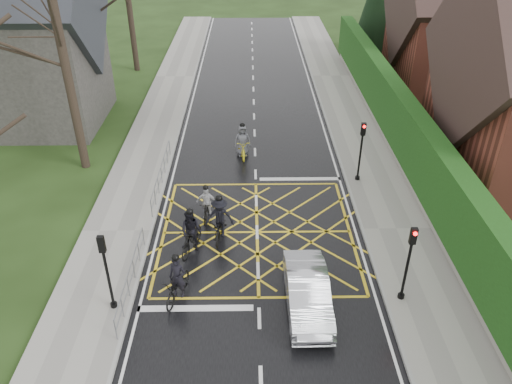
{
  "coord_description": "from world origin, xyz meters",
  "views": [
    {
      "loc": [
        -0.28,
        -17.33,
        12.82
      ],
      "look_at": [
        -0.03,
        1.2,
        1.3
      ],
      "focal_mm": 35.0,
      "sensor_mm": 36.0,
      "label": 1
    }
  ],
  "objects_px": {
    "cyclist_rear": "(178,284)",
    "cyclist_mid": "(220,222)",
    "cyclist_back": "(191,235)",
    "cyclist_front": "(207,206)",
    "car": "(308,292)",
    "cyclist_lead": "(243,145)"
  },
  "relations": [
    {
      "from": "cyclist_back",
      "to": "cyclist_lead",
      "type": "xyz_separation_m",
      "value": [
        1.98,
        8.3,
        -0.09
      ]
    },
    {
      "from": "cyclist_lead",
      "to": "car",
      "type": "relative_size",
      "value": 0.5
    },
    {
      "from": "cyclist_back",
      "to": "cyclist_lead",
      "type": "bearing_deg",
      "value": 93.77
    },
    {
      "from": "car",
      "to": "cyclist_rear",
      "type": "bearing_deg",
      "value": 172.06
    },
    {
      "from": "cyclist_back",
      "to": "cyclist_front",
      "type": "height_order",
      "value": "cyclist_back"
    },
    {
      "from": "cyclist_rear",
      "to": "cyclist_lead",
      "type": "xyz_separation_m",
      "value": [
        2.21,
        11.01,
        0.06
      ]
    },
    {
      "from": "cyclist_front",
      "to": "cyclist_back",
      "type": "bearing_deg",
      "value": -96.92
    },
    {
      "from": "cyclist_back",
      "to": "cyclist_rear",
      "type": "bearing_deg",
      "value": -77.72
    },
    {
      "from": "cyclist_back",
      "to": "cyclist_mid",
      "type": "relative_size",
      "value": 0.98
    },
    {
      "from": "cyclist_mid",
      "to": "cyclist_front",
      "type": "bearing_deg",
      "value": 119.71
    },
    {
      "from": "cyclist_back",
      "to": "cyclist_front",
      "type": "relative_size",
      "value": 1.23
    },
    {
      "from": "cyclist_lead",
      "to": "cyclist_front",
      "type": "bearing_deg",
      "value": -110.75
    },
    {
      "from": "cyclist_rear",
      "to": "cyclist_mid",
      "type": "relative_size",
      "value": 0.96
    },
    {
      "from": "car",
      "to": "cyclist_front",
      "type": "bearing_deg",
      "value": 124.18
    },
    {
      "from": "cyclist_rear",
      "to": "cyclist_front",
      "type": "bearing_deg",
      "value": 98.85
    },
    {
      "from": "cyclist_rear",
      "to": "cyclist_front",
      "type": "relative_size",
      "value": 1.21
    },
    {
      "from": "cyclist_mid",
      "to": "car",
      "type": "relative_size",
      "value": 0.52
    },
    {
      "from": "cyclist_rear",
      "to": "cyclist_front",
      "type": "xyz_separation_m",
      "value": [
        0.67,
        5.01,
        0.0
      ]
    },
    {
      "from": "cyclist_front",
      "to": "cyclist_lead",
      "type": "relative_size",
      "value": 0.83
    },
    {
      "from": "cyclist_rear",
      "to": "cyclist_back",
      "type": "distance_m",
      "value": 2.72
    },
    {
      "from": "cyclist_mid",
      "to": "car",
      "type": "distance_m",
      "value": 5.31
    },
    {
      "from": "cyclist_rear",
      "to": "car",
      "type": "bearing_deg",
      "value": 9.51
    }
  ]
}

